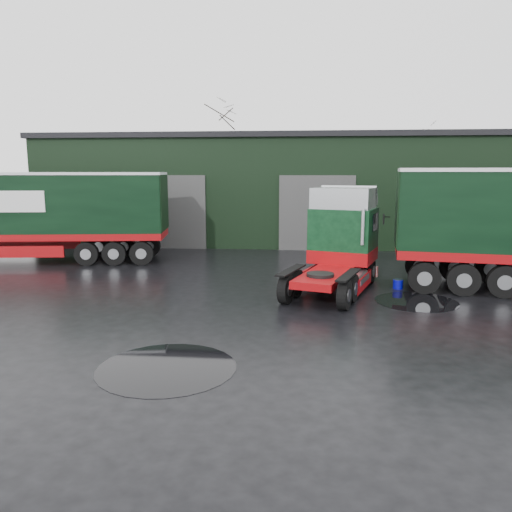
{
  "coord_description": "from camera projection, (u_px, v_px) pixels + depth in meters",
  "views": [
    {
      "loc": [
        1.35,
        -12.78,
        4.19
      ],
      "look_at": [
        -0.07,
        1.85,
        1.7
      ],
      "focal_mm": 35.0,
      "sensor_mm": 36.0,
      "label": 1
    }
  ],
  "objects": [
    {
      "name": "ground",
      "position": [
        252.0,
        330.0,
        13.37
      ],
      "size": [
        100.0,
        100.0,
        0.0
      ],
      "primitive_type": "plane",
      "color": "black"
    },
    {
      "name": "warehouse",
      "position": [
        315.0,
        188.0,
        32.28
      ],
      "size": [
        32.4,
        12.4,
        6.3
      ],
      "color": "black",
      "rests_on": "ground"
    },
    {
      "name": "hero_tractor",
      "position": [
        332.0,
        241.0,
        17.26
      ],
      "size": [
        4.18,
        6.37,
        3.65
      ],
      "primitive_type": null,
      "rotation": [
        0.0,
        0.0,
        -0.31
      ],
      "color": "black",
      "rests_on": "ground"
    },
    {
      "name": "trailer_left",
      "position": [
        20.0,
        217.0,
        23.16
      ],
      "size": [
        13.81,
        4.76,
        4.21
      ],
      "primitive_type": null,
      "rotation": [
        0.0,
        0.0,
        1.72
      ],
      "color": "silver",
      "rests_on": "ground"
    },
    {
      "name": "wash_bucket",
      "position": [
        398.0,
        284.0,
        18.08
      ],
      "size": [
        0.41,
        0.41,
        0.33
      ],
      "primitive_type": "cylinder",
      "rotation": [
        0.0,
        0.0,
        0.17
      ],
      "color": "#0707A0",
      "rests_on": "ground"
    },
    {
      "name": "tree_back_a",
      "position": [
        219.0,
        165.0,
        42.59
      ],
      "size": [
        4.4,
        4.4,
        9.5
      ],
      "primitive_type": null,
      "color": "black",
      "rests_on": "ground"
    },
    {
      "name": "tree_back_b",
      "position": [
        410.0,
        177.0,
        41.23
      ],
      "size": [
        4.4,
        4.4,
        7.5
      ],
      "primitive_type": null,
      "color": "black",
      "rests_on": "ground"
    },
    {
      "name": "puddle_0",
      "position": [
        167.0,
        368.0,
        10.78
      ],
      "size": [
        3.03,
        3.03,
        0.01
      ],
      "primitive_type": "cylinder",
      "color": "black",
      "rests_on": "ground"
    },
    {
      "name": "puddle_1",
      "position": [
        416.0,
        301.0,
        16.28
      ],
      "size": [
        2.68,
        2.68,
        0.01
      ],
      "primitive_type": "cylinder",
      "color": "black",
      "rests_on": "ground"
    }
  ]
}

